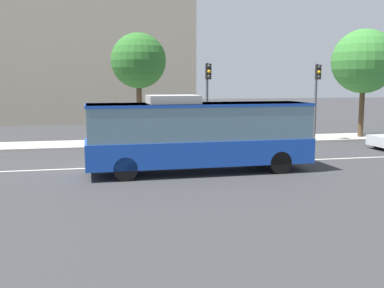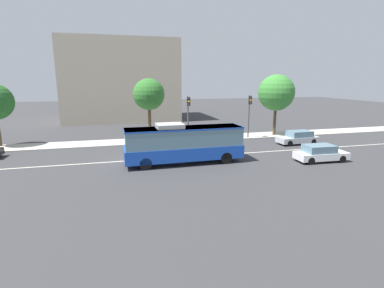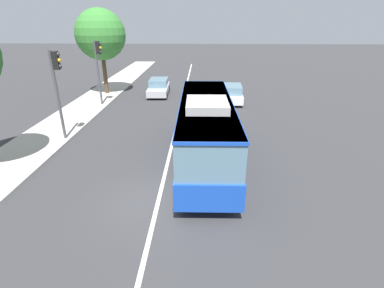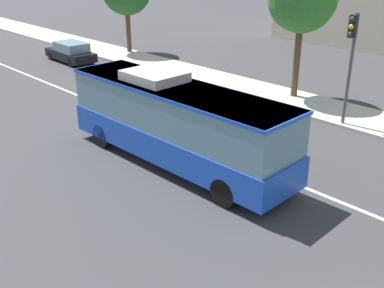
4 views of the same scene
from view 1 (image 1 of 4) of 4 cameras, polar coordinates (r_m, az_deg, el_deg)
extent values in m
plane|color=#333335|center=(21.87, -9.57, -2.92)|extent=(160.00, 160.00, 0.00)
cube|color=#B2ADA3|center=(29.58, -10.21, 0.03)|extent=(80.00, 3.36, 0.14)
cube|color=silver|center=(21.86, -9.57, -2.90)|extent=(76.00, 0.16, 0.01)
cube|color=#1947B7|center=(20.30, 0.95, -0.85)|extent=(10.04, 2.66, 1.10)
cube|color=slate|center=(20.14, 0.96, 2.92)|extent=(9.84, 2.58, 1.58)
cube|color=#1947B7|center=(20.09, 0.96, 4.98)|extent=(9.94, 2.63, 0.12)
cube|color=#B2B2B2|center=(19.83, -2.42, 5.63)|extent=(2.23, 1.83, 0.36)
cylinder|color=black|center=(22.44, 8.74, -1.32)|extent=(1.00, 0.32, 1.00)
cylinder|color=black|center=(20.44, 11.00, -2.28)|extent=(1.00, 0.32, 1.00)
cylinder|color=black|center=(20.94, -8.86, -1.99)|extent=(1.00, 0.32, 1.00)
cylinder|color=black|center=(18.78, -8.38, -3.12)|extent=(1.00, 0.32, 1.00)
cylinder|color=black|center=(30.09, 22.26, 0.17)|extent=(0.65, 0.24, 0.64)
cylinder|color=#47474C|center=(31.67, 15.25, 4.99)|extent=(0.16, 0.16, 5.20)
cube|color=black|center=(31.38, 15.58, 8.70)|extent=(0.35, 0.31, 0.96)
sphere|color=#2D2D2D|center=(31.25, 15.70, 9.29)|extent=(0.22, 0.22, 0.22)
sphere|color=#F9A514|center=(31.24, 15.68, 8.70)|extent=(0.22, 0.22, 0.22)
sphere|color=#2D2D2D|center=(31.24, 15.66, 8.12)|extent=(0.22, 0.22, 0.22)
cylinder|color=#47474C|center=(28.81, 1.90, 5.00)|extent=(0.16, 0.16, 5.20)
cube|color=black|center=(28.51, 2.07, 9.09)|extent=(0.33, 0.29, 0.96)
sphere|color=#2D2D2D|center=(28.37, 2.16, 9.74)|extent=(0.22, 0.22, 0.22)
sphere|color=#F9A514|center=(28.36, 2.15, 9.09)|extent=(0.22, 0.22, 0.22)
sphere|color=#2D2D2D|center=(28.36, 2.15, 8.45)|extent=(0.22, 0.22, 0.22)
cylinder|color=#4C3823|center=(30.10, -6.63, 3.97)|extent=(0.36, 0.36, 4.03)
sphere|color=#2D6B28|center=(30.06, -6.73, 10.37)|extent=(3.59, 3.59, 3.59)
cylinder|color=#4C3823|center=(34.34, 20.52, 3.77)|extent=(0.36, 0.36, 3.76)
sphere|color=#387F33|center=(34.30, 20.81, 9.70)|extent=(4.46, 4.46, 4.46)
cube|color=#B7A893|center=(50.52, -11.93, 10.86)|extent=(19.12, 13.17, 13.60)
cube|color=slate|center=(51.49, -1.04, 5.75)|extent=(0.17, 11.72, 1.50)
cube|color=slate|center=(51.47, -1.05, 9.53)|extent=(0.17, 11.72, 1.50)
cube|color=slate|center=(51.68, -1.06, 13.31)|extent=(0.17, 11.72, 1.50)
cube|color=slate|center=(52.10, -1.07, 17.03)|extent=(0.17, 11.72, 1.50)
camera|label=2|loc=(5.10, -178.97, 27.17)|focal=27.45mm
camera|label=3|loc=(21.87, -36.99, 13.27)|focal=26.98mm
camera|label=4|loc=(19.02, 51.54, 16.33)|focal=42.85mm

